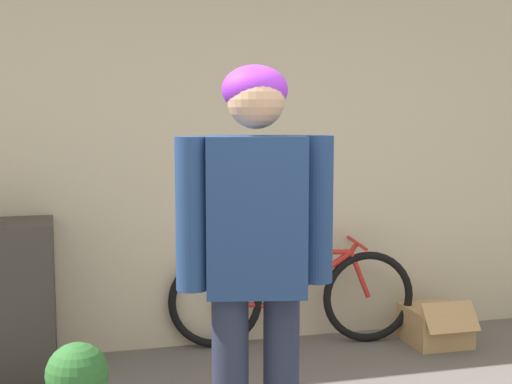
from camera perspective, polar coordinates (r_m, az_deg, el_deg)
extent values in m
cube|color=beige|center=(4.71, -3.64, 3.32)|extent=(8.00, 0.06, 2.60)
cube|color=white|center=(4.96, 2.82, -7.64)|extent=(0.08, 0.01, 0.12)
cube|color=navy|center=(2.81, 0.00, -1.89)|extent=(0.43, 0.32, 0.63)
cylinder|color=navy|center=(2.75, -5.18, -1.76)|extent=(0.13, 0.13, 0.60)
cylinder|color=navy|center=(2.88, 4.94, -1.39)|extent=(0.13, 0.13, 0.60)
sphere|color=tan|center=(2.78, 0.00, 7.39)|extent=(0.23, 0.23, 0.23)
ellipsoid|color=purple|center=(2.80, -0.09, 8.19)|extent=(0.26, 0.24, 0.19)
torus|color=black|center=(4.75, -3.29, -8.75)|extent=(0.62, 0.14, 0.62)
torus|color=black|center=(4.92, 8.96, -8.28)|extent=(0.62, 0.14, 0.62)
cylinder|color=red|center=(4.77, -0.90, -8.96)|extent=(0.40, 0.09, 0.08)
cylinder|color=red|center=(4.72, -1.53, -6.79)|extent=(0.32, 0.08, 0.35)
cylinder|color=red|center=(4.75, 0.85, -7.00)|extent=(0.14, 0.05, 0.38)
cylinder|color=red|center=(4.80, 4.55, -6.97)|extent=(0.54, 0.11, 0.39)
cylinder|color=red|center=(4.75, 3.96, -4.80)|extent=(0.62, 0.12, 0.05)
cylinder|color=red|center=(4.87, 8.29, -6.55)|extent=(0.16, 0.06, 0.32)
cylinder|color=red|center=(4.82, 7.84, -4.42)|extent=(0.07, 0.04, 0.08)
cylinder|color=red|center=(4.82, 8.08, -4.06)|extent=(0.09, 0.46, 0.02)
ellipsoid|color=black|center=(4.70, 0.23, -4.57)|extent=(0.23, 0.11, 0.05)
cube|color=tan|center=(5.03, 14.14, -10.30)|extent=(0.38, 0.39, 0.24)
cube|color=tan|center=(4.84, 15.33, -9.64)|extent=(0.36, 0.14, 0.17)
sphere|color=#2D6B2D|center=(3.61, -14.12, -13.93)|extent=(0.30, 0.30, 0.30)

